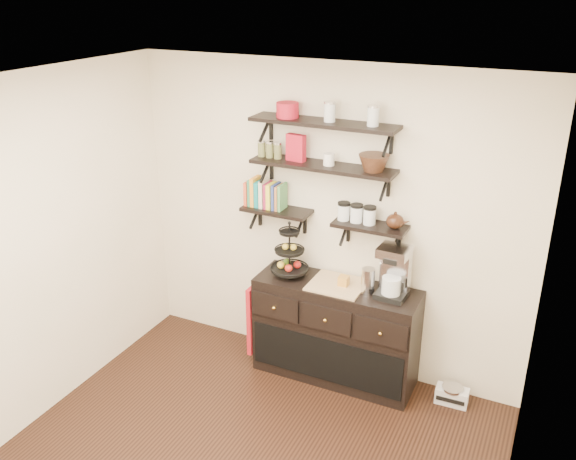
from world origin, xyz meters
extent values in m
cube|color=white|center=(0.00, 0.00, 2.70)|extent=(3.50, 3.50, 0.02)
cube|color=white|center=(0.00, 1.75, 1.35)|extent=(3.50, 0.02, 2.70)
cube|color=white|center=(-1.75, 0.00, 1.35)|extent=(0.02, 3.50, 2.70)
cube|color=white|center=(1.75, 0.00, 1.35)|extent=(0.02, 3.50, 2.70)
cube|color=black|center=(0.00, 1.61, 2.23)|extent=(1.20, 0.27, 0.03)
cube|color=black|center=(-0.52, 1.74, 2.12)|extent=(0.02, 0.03, 0.20)
cube|color=black|center=(0.52, 1.74, 2.12)|extent=(0.02, 0.03, 0.20)
cube|color=black|center=(0.00, 1.61, 1.89)|extent=(1.20, 0.27, 0.03)
cube|color=black|center=(-0.52, 1.74, 1.77)|extent=(0.02, 0.03, 0.20)
cube|color=black|center=(0.52, 1.74, 1.77)|extent=(0.02, 0.03, 0.20)
cube|color=black|center=(-0.42, 1.62, 1.44)|extent=(0.60, 0.25, 0.03)
cube|color=black|center=(-0.64, 1.74, 1.32)|extent=(0.02, 0.03, 0.20)
cube|color=black|center=(-0.20, 1.74, 1.32)|extent=(0.03, 0.03, 0.20)
cube|color=black|center=(0.42, 1.62, 1.44)|extent=(0.60, 0.25, 0.03)
cube|color=black|center=(0.20, 1.74, 1.32)|extent=(0.03, 0.03, 0.20)
cube|color=black|center=(0.64, 1.74, 1.32)|extent=(0.02, 0.03, 0.20)
cube|color=#D74A29|center=(-0.68, 1.63, 1.55)|extent=(0.02, 0.15, 0.20)
cube|color=#2B7750|center=(-0.65, 1.63, 1.57)|extent=(0.03, 0.15, 0.24)
cube|color=orange|center=(-0.61, 1.63, 1.55)|extent=(0.04, 0.15, 0.21)
cube|color=#117F85|center=(-0.57, 1.63, 1.57)|extent=(0.03, 0.15, 0.25)
cube|color=beige|center=(-0.54, 1.63, 1.56)|extent=(0.03, 0.15, 0.22)
cube|color=#9C1F42|center=(-0.50, 1.63, 1.58)|extent=(0.04, 0.15, 0.26)
cube|color=yellow|center=(-0.46, 1.63, 1.56)|extent=(0.03, 0.15, 0.23)
cube|color=navy|center=(-0.42, 1.63, 1.55)|extent=(0.03, 0.15, 0.20)
cube|color=#A16334|center=(-0.38, 1.63, 1.57)|extent=(0.04, 0.15, 0.24)
cube|color=#4F8F51|center=(-0.34, 1.63, 1.55)|extent=(0.03, 0.15, 0.21)
cylinder|color=silver|center=(0.19, 1.63, 1.51)|extent=(0.10, 0.10, 0.13)
cylinder|color=silver|center=(0.30, 1.63, 1.51)|extent=(0.10, 0.10, 0.13)
cylinder|color=silver|center=(0.41, 1.63, 1.51)|extent=(0.10, 0.10, 0.13)
cube|color=black|center=(0.20, 1.51, 0.45)|extent=(1.40, 0.45, 0.90)
cube|color=tan|center=(0.20, 1.51, 0.91)|extent=(0.45, 0.41, 0.02)
sphere|color=gold|center=(-0.27, 1.26, 0.70)|extent=(0.04, 0.04, 0.04)
sphere|color=gold|center=(0.20, 1.26, 0.70)|extent=(0.04, 0.04, 0.04)
sphere|color=gold|center=(0.66, 1.26, 0.70)|extent=(0.04, 0.04, 0.04)
cylinder|color=black|center=(-0.25, 1.51, 1.14)|extent=(0.02, 0.02, 0.48)
cylinder|color=black|center=(-0.25, 1.51, 0.96)|extent=(0.32, 0.32, 0.01)
cylinder|color=black|center=(-0.25, 1.51, 1.13)|extent=(0.25, 0.25, 0.02)
cylinder|color=black|center=(-0.25, 1.51, 1.30)|extent=(0.17, 0.17, 0.02)
sphere|color=#B21914|center=(-0.19, 1.55, 1.00)|extent=(0.07, 0.07, 0.07)
sphere|color=gold|center=(-0.28, 1.51, 1.16)|extent=(0.06, 0.06, 0.06)
cube|color=#BD812B|center=(0.25, 1.51, 0.96)|extent=(0.08, 0.08, 0.08)
cube|color=black|center=(0.66, 1.51, 0.92)|extent=(0.25, 0.23, 0.04)
cube|color=silver|center=(0.66, 1.59, 1.11)|extent=(0.24, 0.10, 0.37)
cube|color=silver|center=(0.66, 1.51, 1.30)|extent=(0.25, 0.23, 0.08)
cylinder|color=silver|center=(0.66, 1.49, 1.01)|extent=(0.16, 0.16, 0.14)
cylinder|color=silver|center=(0.47, 1.49, 1.01)|extent=(0.11, 0.11, 0.22)
cube|color=#AA121C|center=(-0.53, 1.41, 0.47)|extent=(0.04, 0.28, 0.65)
cube|color=silver|center=(1.22, 1.57, 0.07)|extent=(0.27, 0.14, 0.14)
cylinder|color=silver|center=(1.22, 1.57, 0.15)|extent=(0.18, 0.18, 0.02)
cube|color=black|center=(1.22, 1.50, 0.07)|extent=(0.23, 0.02, 0.04)
cube|color=#A61324|center=(-0.24, 1.61, 2.01)|extent=(0.17, 0.08, 0.22)
cylinder|color=white|center=(0.05, 1.61, 1.95)|extent=(0.09, 0.09, 0.10)
cylinder|color=#A61324|center=(-0.31, 1.61, 2.31)|extent=(0.18, 0.18, 0.12)
camera|label=1|loc=(1.77, -2.75, 3.29)|focal=38.00mm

